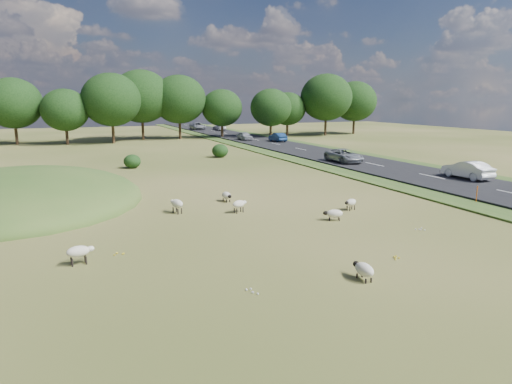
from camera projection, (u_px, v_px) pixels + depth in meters
ground at (171, 173)px, 42.62m from camera, size 160.00×160.00×0.00m
mound at (20, 200)px, 30.89m from camera, size 16.00×20.00×4.00m
road at (308, 151)px, 59.12m from camera, size 8.00×150.00×0.25m
treeline at (116, 101)px, 73.04m from camera, size 96.28×14.66×11.70m
shrubs at (119, 156)px, 48.96m from camera, size 26.48×8.31×1.58m
marker_post at (477, 195)px, 29.76m from camera, size 0.06×0.06×1.20m
sheep_0 at (364, 269)px, 17.16m from camera, size 0.51×1.16×0.67m
sheep_1 at (239, 204)px, 27.43m from camera, size 1.10×0.76×0.77m
sheep_2 at (334, 214)px, 25.65m from camera, size 1.15×0.81×0.64m
sheep_3 at (177, 204)px, 27.29m from camera, size 0.80×1.22×0.85m
sheep_4 at (79, 252)px, 18.73m from camera, size 1.16×0.64×0.81m
sheep_5 at (227, 196)px, 30.45m from camera, size 0.60×1.16×0.66m
sheep_6 at (351, 202)px, 28.01m from camera, size 1.04×0.69×0.72m
car_0 at (245, 136)px, 74.55m from camera, size 1.58×3.92×1.34m
car_1 at (198, 126)px, 101.01m from camera, size 2.56×5.55×1.54m
car_2 at (344, 155)px, 48.00m from camera, size 2.30×4.98×1.38m
car_3 at (220, 127)px, 98.81m from camera, size 1.98×4.87×1.41m
car_4 at (467, 170)px, 37.95m from camera, size 1.55×4.44×1.46m
car_5 at (278, 137)px, 71.79m from camera, size 1.45×4.15×1.37m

